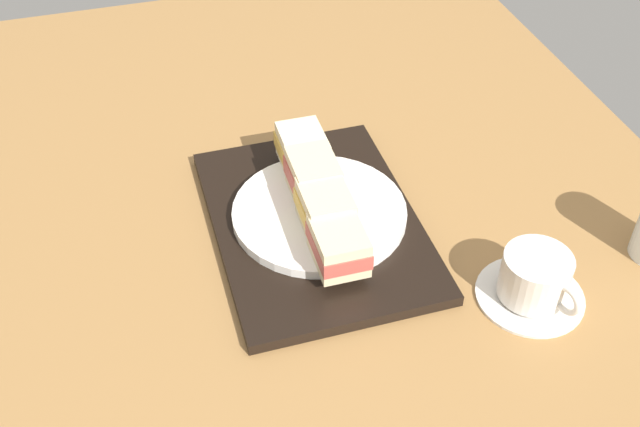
% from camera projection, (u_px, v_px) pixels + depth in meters
% --- Properties ---
extents(ground_plane, '(1.40, 1.00, 0.03)m').
position_uv_depth(ground_plane, '(335.00, 217.00, 1.07)').
color(ground_plane, olive).
extents(serving_tray, '(0.37, 0.27, 0.02)m').
position_uv_depth(serving_tray, '(315.00, 223.00, 1.03)').
color(serving_tray, black).
rests_on(serving_tray, ground_plane).
extents(sandwich_plate, '(0.23, 0.23, 0.01)m').
position_uv_depth(sandwich_plate, '(319.00, 213.00, 1.02)').
color(sandwich_plate, white).
rests_on(sandwich_plate, serving_tray).
extents(sandwich_nearmost, '(0.08, 0.07, 0.05)m').
position_uv_depth(sandwich_nearmost, '(303.00, 150.00, 1.07)').
color(sandwich_nearmost, beige).
rests_on(sandwich_nearmost, sandwich_plate).
extents(sandwich_inner_near, '(0.08, 0.06, 0.06)m').
position_uv_depth(sandwich_inner_near, '(314.00, 177.00, 1.02)').
color(sandwich_inner_near, beige).
rests_on(sandwich_inner_near, sandwich_plate).
extents(sandwich_inner_far, '(0.08, 0.06, 0.06)m').
position_uv_depth(sandwich_inner_far, '(326.00, 209.00, 0.98)').
color(sandwich_inner_far, beige).
rests_on(sandwich_inner_far, sandwich_plate).
extents(sandwich_farmost, '(0.08, 0.06, 0.05)m').
position_uv_depth(sandwich_farmost, '(339.00, 245.00, 0.93)').
color(sandwich_farmost, beige).
rests_on(sandwich_farmost, sandwich_plate).
extents(coffee_cup, '(0.13, 0.13, 0.07)m').
position_uv_depth(coffee_cup, '(535.00, 280.00, 0.92)').
color(coffee_cup, silver).
rests_on(coffee_cup, ground_plane).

